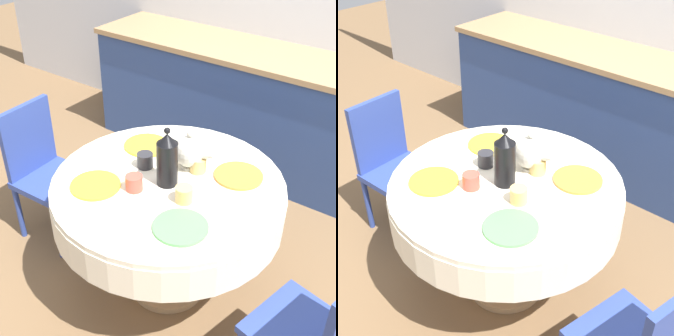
{
  "view_description": "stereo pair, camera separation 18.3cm",
  "coord_description": "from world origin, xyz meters",
  "views": [
    {
      "loc": [
        1.14,
        -1.54,
        2.11
      ],
      "look_at": [
        0.0,
        0.0,
        0.83
      ],
      "focal_mm": 50.0,
      "sensor_mm": 36.0,
      "label": 1
    },
    {
      "loc": [
        1.28,
        -1.43,
        2.11
      ],
      "look_at": [
        0.0,
        0.0,
        0.83
      ],
      "focal_mm": 50.0,
      "sensor_mm": 36.0,
      "label": 2
    }
  ],
  "objects": [
    {
      "name": "cup_far_left",
      "position": [
        -0.18,
        0.04,
        0.79
      ],
      "size": [
        0.08,
        0.08,
        0.08
      ],
      "primitive_type": "cylinder",
      "color": "#28282D",
      "rests_on": "dining_table"
    },
    {
      "name": "ground_plane",
      "position": [
        0.0,
        0.0,
        0.0
      ],
      "size": [
        12.0,
        12.0,
        0.0
      ],
      "primitive_type": "plane",
      "color": "brown"
    },
    {
      "name": "cup_near_left",
      "position": [
        -0.09,
        -0.15,
        0.79
      ],
      "size": [
        0.08,
        0.08,
        0.08
      ],
      "primitive_type": "cylinder",
      "color": "#CC4C3D",
      "rests_on": "dining_table"
    },
    {
      "name": "dining_table",
      "position": [
        0.0,
        0.0,
        0.62
      ],
      "size": [
        1.19,
        1.19,
        0.75
      ],
      "color": "tan",
      "rests_on": "ground_plane"
    },
    {
      "name": "plate_far_right",
      "position": [
        0.27,
        0.25,
        0.75
      ],
      "size": [
        0.25,
        0.25,
        0.01
      ],
      "primitive_type": "cylinder",
      "color": "orange",
      "rests_on": "dining_table"
    },
    {
      "name": "coffee_carafe",
      "position": [
        0.01,
        -0.01,
        0.89
      ],
      "size": [
        0.11,
        0.11,
        0.31
      ],
      "color": "black",
      "rests_on": "dining_table"
    },
    {
      "name": "cup_far_right",
      "position": [
        0.07,
        0.16,
        0.79
      ],
      "size": [
        0.08,
        0.08,
        0.08
      ],
      "primitive_type": "cylinder",
      "color": "#DBB766",
      "rests_on": "dining_table"
    },
    {
      "name": "chair_right",
      "position": [
        -0.94,
        -0.04,
        0.49
      ],
      "size": [
        0.42,
        0.42,
        0.88
      ],
      "rotation": [
        0.0,
        0.0,
        -1.52
      ],
      "color": "#2D428E",
      "rests_on": "ground_plane"
    },
    {
      "name": "plate_near_left",
      "position": [
        -0.26,
        -0.25,
        0.75
      ],
      "size": [
        0.25,
        0.25,
        0.01
      ],
      "primitive_type": "cylinder",
      "color": "yellow",
      "rests_on": "dining_table"
    },
    {
      "name": "plate_far_left",
      "position": [
        -0.3,
        0.2,
        0.75
      ],
      "size": [
        0.25,
        0.25,
        0.01
      ],
      "primitive_type": "cylinder",
      "color": "yellow",
      "rests_on": "dining_table"
    },
    {
      "name": "kitchen_counter",
      "position": [
        0.0,
        1.49,
        0.47
      ],
      "size": [
        3.24,
        0.64,
        0.94
      ],
      "color": "#2D4784",
      "rests_on": "ground_plane"
    },
    {
      "name": "teapot",
      "position": [
        0.01,
        0.17,
        0.84
      ],
      "size": [
        0.23,
        0.17,
        0.22
      ],
      "color": "silver",
      "rests_on": "dining_table"
    },
    {
      "name": "cup_near_right",
      "position": [
        0.16,
        -0.09,
        0.79
      ],
      "size": [
        0.08,
        0.08,
        0.08
      ],
      "primitive_type": "cylinder",
      "color": "#DBB766",
      "rests_on": "dining_table"
    },
    {
      "name": "plate_near_right",
      "position": [
        0.26,
        -0.25,
        0.75
      ],
      "size": [
        0.25,
        0.25,
        0.01
      ],
      "primitive_type": "cylinder",
      "color": "#5BA85B",
      "rests_on": "dining_table"
    }
  ]
}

